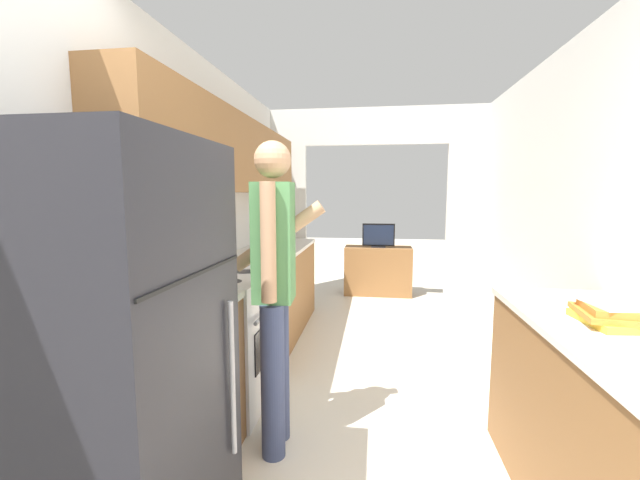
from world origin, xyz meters
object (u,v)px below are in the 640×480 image
Objects in this scene: refrigerator at (104,368)px; television at (378,236)px; tv_cabinet at (378,270)px; book_stack at (611,313)px; range_oven at (222,339)px; person at (274,288)px.

television is at bearing 76.97° from refrigerator.
book_stack is at bearing -76.06° from tv_cabinet.
person is at bearing -40.97° from range_oven.
tv_cabinet is at bearing 90.00° from television.
range_oven is at bearing 93.19° from refrigerator.
refrigerator reaches higher than range_oven.
person is at bearing -99.28° from tv_cabinet.
refrigerator is 2.04m from book_stack.
tv_cabinet is at bearing 71.12° from range_oven.
refrigerator is at bearing -164.73° from book_stack.
book_stack is at bearing -19.26° from range_oven.
book_stack is at bearing -104.61° from person.
range_oven is at bearing 44.84° from person.
range_oven is 3.31m from television.
refrigerator is 4.54m from tv_cabinet.
person reaches higher than television.
range_oven reaches higher than television.
person is 3.67m from tv_cabinet.
television reaches higher than tv_cabinet.
television is (-0.96, 3.82, -0.09)m from book_stack.
range_oven reaches higher than tv_cabinet.
range_oven is at bearing -108.88° from tv_cabinet.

